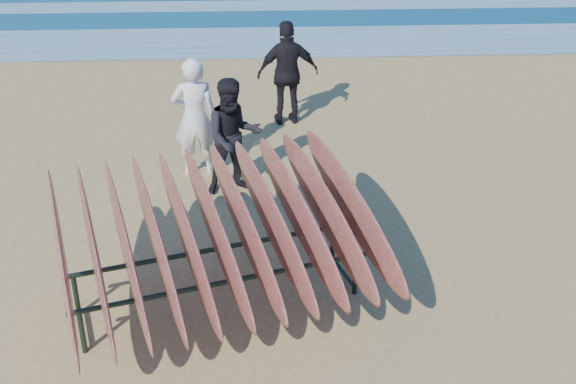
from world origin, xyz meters
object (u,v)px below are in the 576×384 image
at_px(person_dark_a, 234,137).
at_px(person_dark_b, 288,73).
at_px(person_white, 195,118).
at_px(surfboard_rack, 216,231).

xyz_separation_m(person_dark_a, person_dark_b, (0.86, 2.48, 0.06)).
xyz_separation_m(person_white, person_dark_a, (0.57, -0.57, -0.06)).
xyz_separation_m(surfboard_rack, person_dark_b, (1.00, 5.14, -0.04)).
height_order(person_white, person_dark_a, person_white).
distance_m(person_white, person_dark_a, 0.81).
distance_m(surfboard_rack, person_white, 3.27).
height_order(person_dark_a, person_dark_b, person_dark_b).
bearing_deg(person_white, person_dark_a, 130.73).
distance_m(person_dark_a, person_dark_b, 2.62).
height_order(surfboard_rack, person_dark_a, person_dark_a).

